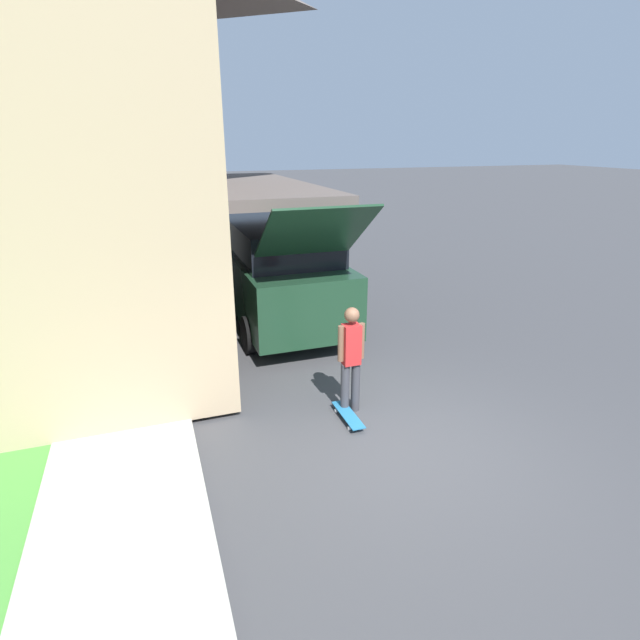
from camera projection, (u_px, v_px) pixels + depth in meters
ground_plane at (409, 445)px, 6.70m from camera, size 120.00×120.00×0.00m
sidewalk at (128, 325)px, 10.87m from camera, size 1.80×80.00×0.10m
lawn_tree_far at (72, 48)px, 12.36m from camera, size 4.61×4.61×8.23m
suv_parked at (276, 268)px, 10.94m from camera, size 2.18×5.91×2.93m
car_down_street at (221, 215)px, 22.36m from camera, size 1.90×4.11×1.28m
skateboarder at (351, 356)px, 7.23m from camera, size 0.41×0.22×1.65m
skateboard at (348, 415)px, 7.27m from camera, size 0.21×0.83×0.10m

